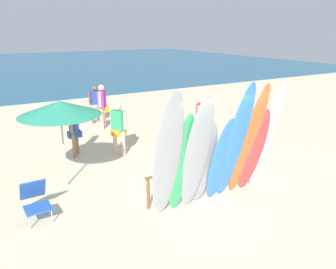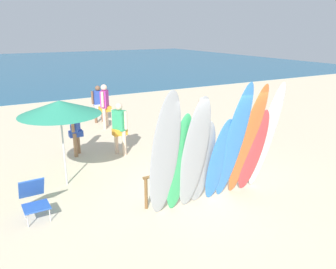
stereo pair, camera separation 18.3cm
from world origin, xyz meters
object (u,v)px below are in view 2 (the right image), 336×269
surfboard_white_8 (266,137)px  beachgoer_near_rack (75,127)px  surfboard_red_7 (253,152)px  beach_umbrella (60,108)px  surfboard_rack (202,170)px  surfboard_grey_0 (164,158)px  surfboard_grey_2 (194,156)px  surfboard_blue_4 (219,161)px  beachgoer_photographing (105,103)px  beachgoer_strolling (98,101)px  surfboard_green_1 (179,165)px  surfboard_grey_3 (202,164)px  surfboard_orange_6 (247,142)px  beachgoer_by_water (119,125)px  beachgoer_midbeach (202,119)px  surfboard_blue_5 (233,144)px  beach_chair_red (34,197)px

surfboard_white_8 → beachgoer_near_rack: (-3.24, 4.51, -0.44)m
surfboard_red_7 → beach_umbrella: beach_umbrella is taller
surfboard_rack → surfboard_grey_0: bearing=-154.8°
surfboard_grey_2 → beachgoer_near_rack: 4.77m
surfboard_grey_0 → surfboard_blue_4: size_ratio=1.34×
surfboard_grey_0 → surfboard_red_7: surfboard_grey_0 is taller
beachgoer_photographing → surfboard_white_8: bearing=46.3°
surfboard_blue_4 → beachgoer_near_rack: size_ratio=1.37×
surfboard_grey_2 → beachgoer_strolling: (0.59, 7.93, -0.41)m
beachgoer_strolling → surfboard_grey_2: bearing=-99.4°
surfboard_green_1 → beach_umbrella: (-1.70, 2.58, 0.83)m
surfboard_grey_0 → beachgoer_strolling: bearing=84.9°
surfboard_grey_2 → surfboard_green_1: bearing=164.5°
surfboard_rack → surfboard_grey_2: bearing=-136.2°
surfboard_green_1 → beachgoer_photographing: (0.82, 6.88, -0.13)m
surfboard_rack → beachgoer_photographing: beachgoer_photographing is taller
surfboard_grey_3 → beachgoer_strolling: 7.76m
surfboard_orange_6 → surfboard_white_8: (0.67, 0.10, -0.02)m
beachgoer_by_water → beachgoer_photographing: beachgoer_photographing is taller
surfboard_green_1 → surfboard_red_7: bearing=-4.1°
beachgoer_near_rack → surfboard_green_1: bearing=41.2°
beachgoer_midbeach → beachgoer_photographing: 4.17m
beachgoer_strolling → surfboard_rack: bearing=-94.5°
surfboard_grey_2 → beachgoer_by_water: bearing=95.1°
surfboard_red_7 → beachgoer_by_water: 4.27m
surfboard_grey_3 → beachgoer_near_rack: surfboard_grey_3 is taller
surfboard_blue_4 → surfboard_red_7: surfboard_red_7 is taller
beachgoer_strolling → surfboard_green_1: bearing=-101.6°
surfboard_green_1 → surfboard_grey_3: bearing=3.5°
surfboard_grey_2 → surfboard_grey_3: bearing=33.5°
surfboard_grey_3 → surfboard_green_1: bearing=-171.7°
surfboard_green_1 → beachgoer_near_rack: 4.59m
surfboard_blue_5 → beachgoer_by_water: bearing=108.4°
surfboard_blue_5 → beachgoer_photographing: surfboard_blue_5 is taller
surfboard_white_8 → beachgoer_near_rack: surfboard_white_8 is taller
beach_chair_red → surfboard_blue_4: bearing=-23.4°
beachgoer_photographing → beach_chair_red: bearing=2.1°
surfboard_green_1 → beachgoer_midbeach: bearing=45.8°
surfboard_red_7 → surfboard_blue_5: bearing=-167.6°
beachgoer_photographing → beach_umbrella: (-2.52, -4.30, 0.97)m
surfboard_white_8 → beachgoer_photographing: bearing=96.2°
surfboard_rack → surfboard_orange_6: (0.69, -0.66, 0.76)m
surfboard_white_8 → beachgoer_midbeach: (0.43, 3.20, -0.35)m
surfboard_grey_0 → surfboard_blue_4: 1.39m
beachgoer_near_rack → surfboard_grey_2: bearing=44.3°
surfboard_grey_0 → beach_umbrella: 3.03m
surfboard_blue_4 → surfboard_grey_0: bearing=-176.2°
surfboard_green_1 → surfboard_orange_6: size_ratio=0.81×
surfboard_grey_3 → beach_chair_red: 3.53m
surfboard_red_7 → beachgoer_midbeach: (0.80, 3.21, -0.08)m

